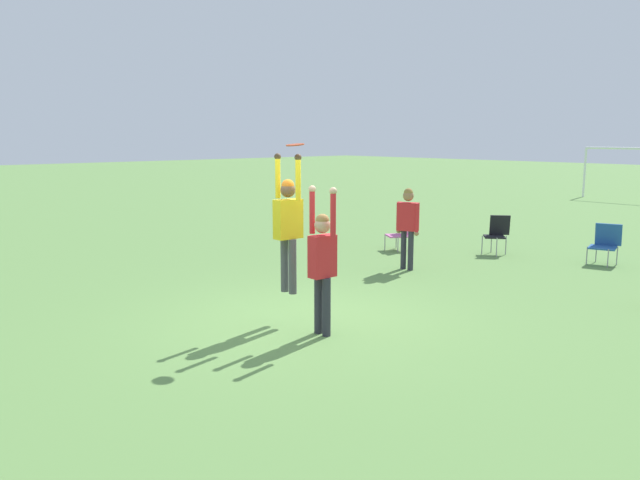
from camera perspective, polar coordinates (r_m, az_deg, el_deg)
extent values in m
plane|color=#608C47|center=(9.78, -1.34, -7.34)|extent=(120.00, 120.00, 0.00)
cylinder|color=#4C4C51|center=(9.56, -3.26, -2.27)|extent=(0.12, 0.12, 0.84)
cylinder|color=#4C4C51|center=(9.41, -2.52, -2.45)|extent=(0.12, 0.12, 0.84)
cube|color=yellow|center=(9.36, -2.93, 1.93)|extent=(0.22, 0.44, 0.59)
sphere|color=brown|center=(9.32, -2.95, 4.60)|extent=(0.23, 0.23, 0.23)
sphere|color=orange|center=(9.31, -2.96, 4.98)|extent=(0.19, 0.19, 0.19)
cylinder|color=yellow|center=(9.49, -3.88, 5.72)|extent=(0.08, 0.08, 0.63)
sphere|color=brown|center=(9.47, -3.90, 7.61)|extent=(0.10, 0.10, 0.10)
cylinder|color=yellow|center=(9.12, -2.01, 5.58)|extent=(0.08, 0.08, 0.63)
sphere|color=brown|center=(9.11, -2.02, 7.55)|extent=(0.10, 0.10, 0.10)
cylinder|color=#2D2D38|center=(9.05, -0.15, -5.94)|extent=(0.12, 0.12, 0.85)
cylinder|color=#2D2D38|center=(8.92, 0.60, -6.16)|extent=(0.12, 0.12, 0.85)
cube|color=red|center=(8.82, 0.22, -1.50)|extent=(0.22, 0.39, 0.60)
sphere|color=tan|center=(8.75, 0.23, 1.37)|extent=(0.23, 0.23, 0.23)
sphere|color=olive|center=(8.74, 0.23, 1.78)|extent=(0.20, 0.20, 0.20)
cylinder|color=red|center=(8.88, -0.72, 2.63)|extent=(0.08, 0.08, 0.64)
sphere|color=tan|center=(8.85, -0.73, 4.68)|extent=(0.10, 0.10, 0.10)
cylinder|color=red|center=(8.57, 1.21, 2.37)|extent=(0.08, 0.08, 0.64)
sphere|color=tan|center=(8.53, 1.22, 4.50)|extent=(0.10, 0.10, 0.10)
cylinder|color=#E04C23|center=(8.94, -2.30, 8.69)|extent=(0.27, 0.27, 0.04)
cylinder|color=gray|center=(15.73, 5.95, -0.23)|extent=(0.02, 0.02, 0.39)
cylinder|color=gray|center=(15.45, 7.14, -0.43)|extent=(0.02, 0.02, 0.39)
cylinder|color=gray|center=(16.05, 6.98, -0.06)|extent=(0.02, 0.02, 0.39)
cylinder|color=gray|center=(15.77, 8.16, -0.25)|extent=(0.02, 0.02, 0.39)
cube|color=#C666A3|center=(15.72, 7.07, 0.40)|extent=(0.70, 0.70, 0.04)
cube|color=#C666A3|center=(15.86, 7.65, 1.41)|extent=(0.49, 0.37, 0.48)
cylinder|color=gray|center=(15.09, 23.21, -1.32)|extent=(0.02, 0.02, 0.41)
cylinder|color=gray|center=(14.91, 24.83, -1.56)|extent=(0.02, 0.02, 0.41)
cylinder|color=gray|center=(15.52, 23.93, -1.10)|extent=(0.02, 0.02, 0.41)
cylinder|color=gray|center=(15.34, 25.52, -1.32)|extent=(0.02, 0.02, 0.41)
cube|color=#235193|center=(15.18, 24.42, -0.63)|extent=(0.68, 0.68, 0.04)
cube|color=#235193|center=(15.38, 24.87, 0.46)|extent=(0.56, 0.28, 0.50)
cylinder|color=gray|center=(15.57, 14.60, -0.46)|extent=(0.02, 0.02, 0.46)
cylinder|color=gray|center=(15.35, 15.85, -0.65)|extent=(0.02, 0.02, 0.46)
cylinder|color=gray|center=(15.90, 15.39, -0.29)|extent=(0.02, 0.02, 0.46)
cylinder|color=gray|center=(15.69, 16.63, -0.47)|extent=(0.02, 0.02, 0.46)
cube|color=black|center=(15.59, 15.65, 0.29)|extent=(0.67, 0.67, 0.04)
cube|color=black|center=(15.74, 16.12, 1.32)|extent=(0.44, 0.40, 0.49)
cylinder|color=#2D2D38|center=(13.52, 7.64, -0.87)|extent=(0.12, 0.12, 0.85)
cylinder|color=#2D2D38|center=(13.40, 8.29, -0.98)|extent=(0.12, 0.12, 0.85)
cube|color=red|center=(13.35, 8.04, 2.13)|extent=(0.48, 0.34, 0.60)
sphere|color=#9E704C|center=(13.30, 8.08, 4.03)|extent=(0.23, 0.23, 0.23)
sphere|color=olive|center=(13.29, 8.09, 4.30)|extent=(0.19, 0.19, 0.19)
cylinder|color=red|center=(13.51, 7.24, 2.16)|extent=(0.08, 0.08, 0.63)
sphere|color=#9E704C|center=(13.55, 7.21, 0.83)|extent=(0.10, 0.10, 0.10)
cylinder|color=red|center=(13.20, 8.85, 1.95)|extent=(0.08, 0.08, 0.63)
sphere|color=#9E704C|center=(13.24, 8.82, 0.59)|extent=(0.10, 0.10, 0.10)
cylinder|color=white|center=(32.04, 23.04, 5.71)|extent=(0.10, 0.10, 2.30)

